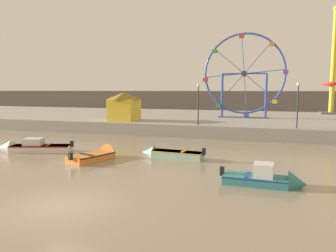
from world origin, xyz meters
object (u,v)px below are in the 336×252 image
Objects in this scene: promenade_lamp_far at (298,99)px; motorboat_teal_painted at (270,179)px; motorboat_orange_hull at (99,155)px; carnival_booth_yellow_awning at (124,106)px; motorboat_seafoam at (169,154)px; promenade_lamp_near at (198,98)px; motorboat_white_red_stripe at (28,147)px; ferris_wheel_blue_frame at (244,75)px; drop_tower_yellow_tower at (333,73)px.

motorboat_teal_painted is at bearing -97.91° from promenade_lamp_far.
carnival_booth_yellow_awning is (-4.91, 13.95, 2.60)m from motorboat_orange_hull.
carnival_booth_yellow_awning is (-9.25, 12.28, 2.56)m from motorboat_seafoam.
promenade_lamp_near is (-6.86, 14.46, 3.51)m from motorboat_teal_painted.
motorboat_white_red_stripe is at bearing 103.14° from motorboat_orange_hull.
carnival_booth_yellow_awning is 18.07m from promenade_lamp_far.
ferris_wheel_blue_frame reaches higher than promenade_lamp_far.
ferris_wheel_blue_frame is at bearing 100.20° from motorboat_teal_painted.
carnival_booth_yellow_awning is (-12.35, -7.69, -3.52)m from ferris_wheel_blue_frame.
motorboat_teal_painted reaches higher than motorboat_seafoam.
drop_tower_yellow_tower reaches higher than promenade_lamp_far.
carnival_booth_yellow_awning is at bearing -142.56° from drop_tower_yellow_tower.
promenade_lamp_far is at bearing 84.13° from motorboat_teal_painted.
motorboat_orange_hull reaches higher than motorboat_seafoam.
motorboat_white_red_stripe is 1.43× the size of promenade_lamp_far.
promenade_lamp_near is at bearing -125.57° from drop_tower_yellow_tower.
motorboat_white_red_stripe is 15.57m from promenade_lamp_near.
motorboat_orange_hull is 0.99× the size of promenade_lamp_far.
drop_tower_yellow_tower is 3.71× the size of promenade_lamp_far.
motorboat_seafoam is at bearing -115.35° from drop_tower_yellow_tower.
motorboat_orange_hull is at bearing 167.31° from motorboat_teal_painted.
ferris_wheel_blue_frame is 10.91m from promenade_lamp_near.
drop_tower_yellow_tower reaches higher than motorboat_teal_painted.
motorboat_white_red_stripe is at bearing -123.25° from ferris_wheel_blue_frame.
ferris_wheel_blue_frame is at bearing 119.49° from promenade_lamp_far.
motorboat_orange_hull is 1.20× the size of carnival_booth_yellow_awning.
carnival_booth_yellow_awning is (-15.87, 16.83, 2.53)m from motorboat_teal_painted.
motorboat_white_red_stripe is at bearing -149.90° from promenade_lamp_far.
promenade_lamp_far reaches higher than promenade_lamp_near.
promenade_lamp_far is (5.56, -9.83, -2.51)m from ferris_wheel_blue_frame.
promenade_lamp_far is at bearing -29.32° from motorboat_orange_hull.
ferris_wheel_blue_frame reaches higher than promenade_lamp_near.
promenade_lamp_near reaches higher than carnival_booth_yellow_awning.
promenade_lamp_far is (2.04, 14.69, 3.54)m from motorboat_teal_painted.
motorboat_teal_painted is 15.25m from promenade_lamp_far.
motorboat_seafoam is 4.66m from motorboat_orange_hull.
ferris_wheel_blue_frame is 0.68× the size of drop_tower_yellow_tower.
motorboat_teal_painted is 0.27× the size of drop_tower_yellow_tower.
motorboat_seafoam is at bearing -130.49° from promenade_lamp_far.
ferris_wheel_blue_frame reaches higher than motorboat_orange_hull.
ferris_wheel_blue_frame is 2.57× the size of promenade_lamp_near.
promenade_lamp_near is (-0.25, 9.91, 3.54)m from motorboat_seafoam.
promenade_lamp_far reaches higher than motorboat_seafoam.
motorboat_seafoam is (-6.62, 4.56, -0.03)m from motorboat_teal_painted.
drop_tower_yellow_tower reaches higher than motorboat_orange_hull.
motorboat_teal_painted is at bearing -102.55° from drop_tower_yellow_tower.
motorboat_white_red_stripe is 22.66m from promenade_lamp_far.
drop_tower_yellow_tower is 4.49× the size of carnival_booth_yellow_awning.
promenade_lamp_far is at bearing -60.51° from ferris_wheel_blue_frame.
motorboat_teal_painted is 11.33m from motorboat_orange_hull.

